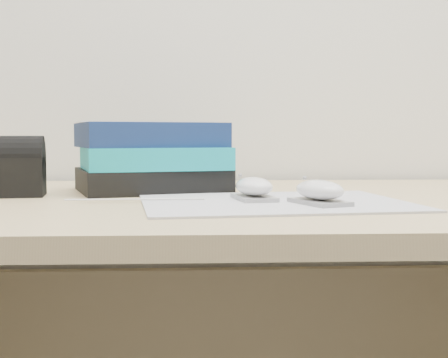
{
  "coord_description": "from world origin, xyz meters",
  "views": [
    {
      "loc": [
        -0.09,
        0.53,
        0.83
      ],
      "look_at": [
        -0.04,
        1.45,
        0.77
      ],
      "focal_mm": 50.0,
      "sensor_mm": 36.0,
      "label": 1
    }
  ],
  "objects_px": {
    "desk": "(243,322)",
    "mouse_rear": "(254,188)",
    "mouse_front": "(319,192)",
    "pouch": "(9,167)",
    "book_stack": "(152,158)"
  },
  "relations": [
    {
      "from": "mouse_rear",
      "to": "mouse_front",
      "type": "bearing_deg",
      "value": -36.64
    },
    {
      "from": "book_stack",
      "to": "mouse_front",
      "type": "bearing_deg",
      "value": -44.8
    },
    {
      "from": "desk",
      "to": "mouse_front",
      "type": "bearing_deg",
      "value": -64.63
    },
    {
      "from": "desk",
      "to": "pouch",
      "type": "bearing_deg",
      "value": -176.0
    },
    {
      "from": "mouse_rear",
      "to": "book_stack",
      "type": "xyz_separation_m",
      "value": [
        -0.17,
        0.2,
        0.04
      ]
    },
    {
      "from": "desk",
      "to": "mouse_front",
      "type": "relative_size",
      "value": 14.26
    },
    {
      "from": "mouse_rear",
      "to": "desk",
      "type": "bearing_deg",
      "value": 92.65
    },
    {
      "from": "mouse_front",
      "to": "book_stack",
      "type": "xyz_separation_m",
      "value": [
        -0.26,
        0.26,
        0.04
      ]
    },
    {
      "from": "desk",
      "to": "mouse_rear",
      "type": "distance_m",
      "value": 0.29
    },
    {
      "from": "mouse_rear",
      "to": "pouch",
      "type": "distance_m",
      "value": 0.43
    },
    {
      "from": "mouse_front",
      "to": "book_stack",
      "type": "distance_m",
      "value": 0.38
    },
    {
      "from": "desk",
      "to": "book_stack",
      "type": "distance_m",
      "value": 0.35
    },
    {
      "from": "mouse_front",
      "to": "mouse_rear",
      "type": "bearing_deg",
      "value": 143.36
    },
    {
      "from": "mouse_front",
      "to": "desk",
      "type": "bearing_deg",
      "value": 115.37
    },
    {
      "from": "pouch",
      "to": "book_stack",
      "type": "bearing_deg",
      "value": 19.96
    }
  ]
}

